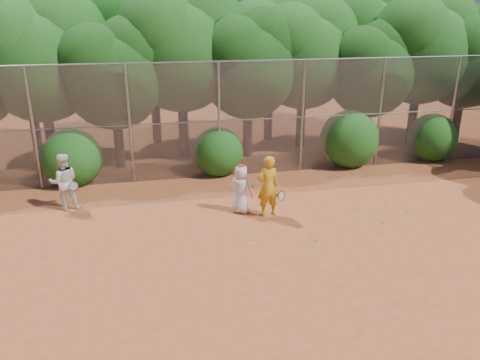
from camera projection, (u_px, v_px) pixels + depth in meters
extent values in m
plane|color=#9D4723|center=(301.00, 254.00, 11.42)|extent=(80.00, 80.00, 0.00)
cylinder|color=gray|center=(34.00, 130.00, 14.90)|extent=(0.09, 0.09, 4.00)
cylinder|color=gray|center=(130.00, 125.00, 15.48)|extent=(0.09, 0.09, 4.00)
cylinder|color=gray|center=(219.00, 121.00, 16.05)|extent=(0.09, 0.09, 4.00)
cylinder|color=gray|center=(302.00, 117.00, 16.63)|extent=(0.09, 0.09, 4.00)
cylinder|color=gray|center=(380.00, 113.00, 17.20)|extent=(0.09, 0.09, 4.00)
cylinder|color=gray|center=(452.00, 110.00, 17.78)|extent=(0.09, 0.09, 4.00)
cylinder|color=gray|center=(248.00, 61.00, 15.55)|extent=(20.00, 0.05, 0.05)
cylinder|color=gray|center=(248.00, 120.00, 16.24)|extent=(20.00, 0.04, 0.04)
cube|color=slate|center=(248.00, 120.00, 16.24)|extent=(20.00, 0.02, 4.00)
cylinder|color=black|center=(50.00, 133.00, 17.45)|extent=(0.38, 0.38, 2.52)
sphere|color=#174D13|center=(40.00, 65.00, 16.60)|extent=(4.03, 4.03, 4.03)
sphere|color=#174D13|center=(62.00, 35.00, 16.78)|extent=(3.23, 3.23, 3.23)
sphere|color=#174D13|center=(13.00, 43.00, 15.91)|extent=(3.02, 3.02, 3.02)
cylinder|color=black|center=(119.00, 139.00, 17.35)|extent=(0.36, 0.36, 2.17)
sphere|color=black|center=(113.00, 81.00, 16.61)|extent=(3.47, 3.47, 3.47)
sphere|color=black|center=(131.00, 55.00, 16.77)|extent=(2.78, 2.78, 2.78)
sphere|color=black|center=(93.00, 62.00, 16.02)|extent=(2.60, 2.60, 2.60)
cylinder|color=black|center=(183.00, 123.00, 18.66)|extent=(0.39, 0.39, 2.66)
sphere|color=#174D13|center=(180.00, 56.00, 17.76)|extent=(4.26, 4.26, 4.26)
sphere|color=#174D13|center=(200.00, 26.00, 17.95)|extent=(3.40, 3.40, 3.40)
sphere|color=#174D13|center=(160.00, 33.00, 17.03)|extent=(3.19, 3.19, 3.19)
cylinder|color=black|center=(248.00, 128.00, 18.66)|extent=(0.37, 0.37, 2.27)
sphere|color=black|center=(248.00, 71.00, 17.89)|extent=(3.64, 3.64, 3.64)
sphere|color=black|center=(264.00, 46.00, 18.05)|extent=(2.91, 2.91, 2.91)
sphere|color=black|center=(233.00, 53.00, 17.26)|extent=(2.73, 2.73, 2.73)
cylinder|color=black|center=(301.00, 119.00, 19.84)|extent=(0.38, 0.38, 2.45)
sphere|color=#174D13|center=(303.00, 61.00, 19.01)|extent=(3.92, 3.92, 3.92)
sphere|color=#174D13|center=(320.00, 35.00, 19.19)|extent=(3.14, 3.14, 3.14)
sphere|color=#174D13|center=(290.00, 42.00, 18.34)|extent=(2.94, 2.94, 2.94)
cylinder|color=black|center=(366.00, 126.00, 19.46)|extent=(0.36, 0.36, 2.10)
sphere|color=black|center=(370.00, 75.00, 18.75)|extent=(3.36, 3.36, 3.36)
sphere|color=black|center=(384.00, 53.00, 18.90)|extent=(2.69, 2.69, 2.69)
sphere|color=black|center=(361.00, 59.00, 18.18)|extent=(2.52, 2.52, 2.52)
cylinder|color=black|center=(413.00, 114.00, 20.41)|extent=(0.39, 0.39, 2.59)
sphere|color=#174D13|center=(421.00, 54.00, 19.53)|extent=(4.14, 4.14, 4.14)
sphere|color=#174D13|center=(436.00, 28.00, 19.72)|extent=(3.32, 3.32, 3.32)
sphere|color=#174D13|center=(411.00, 34.00, 18.82)|extent=(3.11, 3.11, 3.11)
cylinder|color=black|center=(457.00, 117.00, 20.57)|extent=(0.37, 0.37, 2.31)
sphere|color=black|center=(466.00, 64.00, 19.79)|extent=(3.70, 3.70, 3.70)
sphere|color=black|center=(479.00, 41.00, 19.95)|extent=(2.96, 2.96, 2.96)
sphere|color=black|center=(459.00, 47.00, 19.15)|extent=(2.77, 2.77, 2.77)
cylinder|color=black|center=(34.00, 119.00, 19.36)|extent=(0.39, 0.39, 2.62)
sphere|color=#174D13|center=(24.00, 56.00, 18.47)|extent=(4.20, 4.20, 4.20)
sphere|color=#174D13|center=(45.00, 27.00, 18.65)|extent=(3.36, 3.36, 3.36)
cylinder|color=black|center=(156.00, 111.00, 20.47)|extent=(0.40, 0.40, 2.80)
sphere|color=#174D13|center=(152.00, 46.00, 19.52)|extent=(4.48, 4.48, 4.48)
sphere|color=#174D13|center=(171.00, 18.00, 19.72)|extent=(3.58, 3.58, 3.58)
sphere|color=#174D13|center=(131.00, 24.00, 18.75)|extent=(3.36, 3.36, 3.36)
cylinder|color=black|center=(268.00, 111.00, 21.11)|extent=(0.38, 0.38, 2.52)
sphere|color=#174D13|center=(269.00, 55.00, 20.26)|extent=(4.03, 4.03, 4.03)
sphere|color=#174D13|center=(285.00, 30.00, 20.43)|extent=(3.23, 3.23, 3.23)
sphere|color=#174D13|center=(256.00, 36.00, 19.56)|extent=(3.02, 3.02, 3.02)
cylinder|color=black|center=(355.00, 103.00, 22.49)|extent=(0.40, 0.40, 2.73)
sphere|color=#174D13|center=(360.00, 45.00, 21.56)|extent=(4.37, 4.37, 4.37)
sphere|color=#174D13|center=(376.00, 20.00, 21.75)|extent=(3.49, 3.49, 3.49)
sphere|color=#174D13|center=(349.00, 26.00, 20.81)|extent=(3.28, 3.28, 3.28)
sphere|color=#174D13|center=(72.00, 155.00, 15.71)|extent=(2.00, 2.00, 2.00)
sphere|color=#174D13|center=(218.00, 149.00, 16.71)|extent=(1.80, 1.80, 1.80)
sphere|color=#174D13|center=(349.00, 137.00, 17.60)|extent=(2.20, 2.20, 2.20)
sphere|color=#174D13|center=(432.00, 136.00, 18.32)|extent=(1.90, 1.90, 1.90)
imported|color=gold|center=(268.00, 186.00, 13.25)|extent=(0.71, 0.52, 1.80)
torus|color=black|center=(281.00, 196.00, 13.22)|extent=(0.28, 0.22, 0.30)
cylinder|color=black|center=(275.00, 195.00, 13.37)|extent=(0.18, 0.25, 0.06)
imported|color=silver|center=(241.00, 189.00, 13.53)|extent=(0.84, 0.79, 1.45)
ellipsoid|color=red|center=(241.00, 167.00, 13.29)|extent=(0.22, 0.22, 0.13)
sphere|color=#B5DC28|center=(253.00, 187.00, 13.36)|extent=(0.07, 0.07, 0.07)
imported|color=silver|center=(64.00, 182.00, 13.73)|extent=(0.92, 0.77, 1.70)
torus|color=black|center=(74.00, 186.00, 13.53)|extent=(0.33, 0.22, 0.27)
cylinder|color=black|center=(76.00, 188.00, 13.75)|extent=(0.07, 0.26, 0.18)
sphere|color=#B5DC28|center=(383.00, 222.00, 13.04)|extent=(0.07, 0.07, 0.07)
sphere|color=#B5DC28|center=(358.00, 209.00, 13.86)|extent=(0.07, 0.07, 0.07)
sphere|color=#B5DC28|center=(316.00, 241.00, 12.00)|extent=(0.07, 0.07, 0.07)
sphere|color=#B5DC28|center=(408.00, 211.00, 13.75)|extent=(0.07, 0.07, 0.07)
sphere|color=#B5DC28|center=(251.00, 239.00, 12.07)|extent=(0.07, 0.07, 0.07)
sphere|color=#B5DC28|center=(339.00, 177.00, 16.56)|extent=(0.07, 0.07, 0.07)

